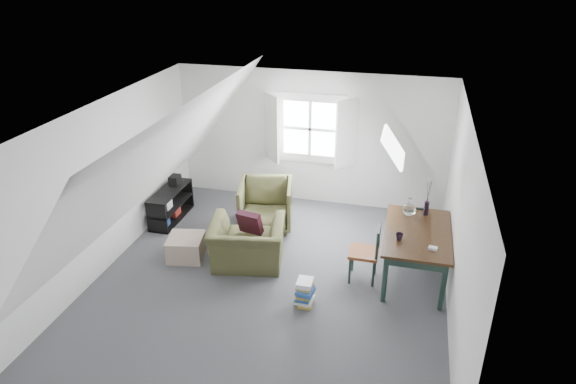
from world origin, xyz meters
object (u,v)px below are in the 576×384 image
(armchair_near, at_px, (248,263))
(dining_table, at_px, (417,238))
(dining_chair_near, at_px, (366,252))
(armchair_far, at_px, (266,226))
(magazine_stack, at_px, (305,293))
(media_shelf, at_px, (170,207))
(ottoman, at_px, (186,247))
(dining_chair_far, at_px, (412,225))

(armchair_near, xyz_separation_m, dining_table, (2.48, 0.25, 0.67))
(armchair_near, relative_size, dining_chair_near, 1.23)
(armchair_far, relative_size, dining_table, 0.59)
(armchair_far, relative_size, magazine_stack, 2.50)
(media_shelf, bearing_deg, dining_table, -13.57)
(ottoman, bearing_deg, armchair_near, 3.34)
(dining_chair_near, relative_size, magazine_stack, 2.43)
(dining_chair_far, bearing_deg, ottoman, 3.23)
(dining_chair_near, xyz_separation_m, media_shelf, (-3.58, 1.00, -0.21))
(media_shelf, bearing_deg, magazine_stack, -35.35)
(ottoman, relative_size, dining_table, 0.35)
(armchair_far, distance_m, ottoman, 1.59)
(dining_table, relative_size, magazine_stack, 4.23)
(armchair_near, bearing_deg, armchair_far, -97.26)
(dining_table, distance_m, dining_chair_far, 0.88)
(dining_table, relative_size, media_shelf, 1.39)
(ottoman, height_order, dining_chair_far, dining_chair_far)
(dining_table, distance_m, magazine_stack, 1.81)
(ottoman, bearing_deg, dining_chair_far, 18.73)
(dining_chair_near, bearing_deg, ottoman, -105.30)
(dining_table, bearing_deg, ottoman, -179.69)
(dining_table, xyz_separation_m, magazine_stack, (-1.41, -1.01, -0.49))
(dining_chair_near, bearing_deg, magazine_stack, -59.63)
(armchair_near, distance_m, ottoman, 1.01)
(media_shelf, bearing_deg, dining_chair_near, -18.81)
(armchair_near, xyz_separation_m, media_shelf, (-1.79, 1.03, 0.26))
(armchair_near, relative_size, dining_chair_far, 1.36)
(armchair_near, bearing_deg, ottoman, -7.04)
(armchair_near, height_order, media_shelf, media_shelf)
(media_shelf, height_order, magazine_stack, media_shelf)
(dining_chair_far, xyz_separation_m, magazine_stack, (-1.34, -1.86, -0.24))
(armchair_near, height_order, dining_chair_far, dining_chair_far)
(armchair_near, relative_size, media_shelf, 0.98)
(ottoman, relative_size, media_shelf, 0.48)
(dining_chair_far, relative_size, magazine_stack, 2.20)
(dining_table, height_order, dining_chair_near, dining_chair_near)
(armchair_near, bearing_deg, dining_chair_far, -165.91)
(ottoman, xyz_separation_m, dining_table, (3.48, 0.31, 0.49))
(dining_table, height_order, dining_chair_far, dining_chair_far)
(armchair_far, distance_m, dining_chair_near, 2.25)
(ottoman, bearing_deg, armchair_far, 53.83)
(dining_table, relative_size, dining_chair_near, 1.74)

